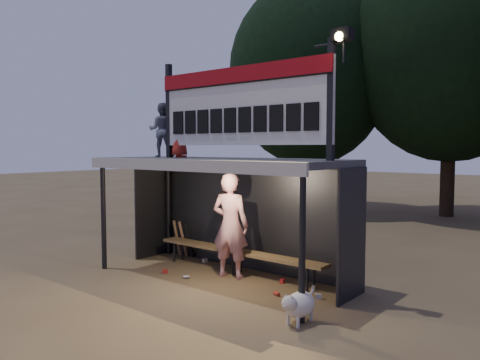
% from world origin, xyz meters
% --- Properties ---
extents(ground, '(80.00, 80.00, 0.00)m').
position_xyz_m(ground, '(0.00, 0.00, 0.00)').
color(ground, brown).
rests_on(ground, ground).
extents(player, '(0.84, 0.65, 2.04)m').
position_xyz_m(player, '(0.07, 0.26, 1.02)').
color(player, white).
rests_on(player, ground).
extents(child_a, '(0.70, 0.68, 1.14)m').
position_xyz_m(child_a, '(-1.61, 0.03, 2.89)').
color(child_a, slate).
rests_on(child_a, dugout_shelter).
extents(child_b, '(0.59, 0.54, 1.01)m').
position_xyz_m(child_b, '(-1.13, 0.07, 2.82)').
color(child_b, '#AC251A').
rests_on(child_b, dugout_shelter).
extents(dugout_shelter, '(5.10, 2.08, 2.32)m').
position_xyz_m(dugout_shelter, '(0.00, 0.24, 1.85)').
color(dugout_shelter, '#424245').
rests_on(dugout_shelter, ground).
extents(scoreboard_assembly, '(4.10, 0.27, 1.99)m').
position_xyz_m(scoreboard_assembly, '(0.56, -0.01, 3.32)').
color(scoreboard_assembly, black).
rests_on(scoreboard_assembly, dugout_shelter).
extents(bench, '(4.00, 0.35, 0.48)m').
position_xyz_m(bench, '(0.00, 0.55, 0.43)').
color(bench, olive).
rests_on(bench, ground).
extents(tree_left, '(6.46, 6.46, 9.27)m').
position_xyz_m(tree_left, '(-4.00, 10.00, 5.51)').
color(tree_left, '#302015').
rests_on(tree_left, ground).
extents(tree_mid, '(7.22, 7.22, 10.36)m').
position_xyz_m(tree_mid, '(1.00, 11.50, 6.17)').
color(tree_mid, '#322116').
rests_on(tree_mid, ground).
extents(dog, '(0.36, 0.81, 0.49)m').
position_xyz_m(dog, '(2.39, -0.96, 0.28)').
color(dog, white).
rests_on(dog, ground).
extents(bats, '(0.48, 0.33, 0.84)m').
position_xyz_m(bats, '(-1.83, 0.82, 0.43)').
color(bats, olive).
rests_on(bats, ground).
extents(litter, '(3.31, 1.28, 0.08)m').
position_xyz_m(litter, '(0.49, 0.19, 0.04)').
color(litter, '#AC251D').
rests_on(litter, ground).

